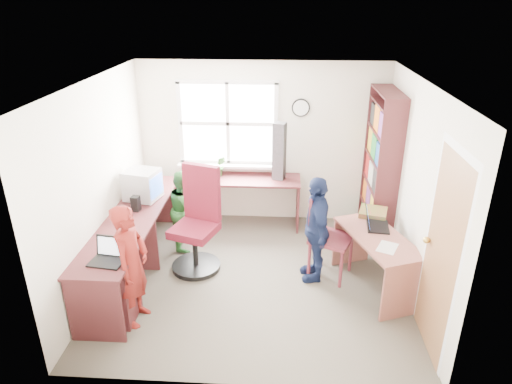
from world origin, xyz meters
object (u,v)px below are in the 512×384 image
right_desk (377,251)px  wooden_chair (325,232)px  cd_tower (279,151)px  person_red (132,266)px  potted_plant (220,166)px  swivel_chair (198,226)px  laptop_left (109,255)px  bookshelf (380,171)px  crt_monitor (142,185)px  person_green (185,209)px  l_desk (141,254)px  person_navy (316,229)px  laptop_right (374,223)px

right_desk → wooden_chair: size_ratio=1.22×
cd_tower → person_red: 2.78m
right_desk → potted_plant: potted_plant is taller
right_desk → swivel_chair: swivel_chair is taller
swivel_chair → person_red: (-0.48, -1.11, 0.10)m
right_desk → cd_tower: (-1.16, 1.56, 0.67)m
laptop_left → wooden_chair: bearing=32.5°
bookshelf → cd_tower: size_ratio=2.51×
cd_tower → swivel_chair: bearing=-113.0°
bookshelf → person_red: (-2.86, -2.04, -0.33)m
crt_monitor → laptop_left: size_ratio=1.30×
laptop_left → person_green: person_green is taller
right_desk → swivel_chair: 2.19m
l_desk → person_green: size_ratio=2.66×
crt_monitor → person_red: 1.52m
l_desk → swivel_chair: bearing=43.0°
right_desk → potted_plant: 2.63m
laptop_left → person_green: bearing=82.9°
right_desk → wooden_chair: (-0.57, 0.27, 0.08)m
bookshelf → laptop_left: (-3.07, -2.07, -0.20)m
person_green → person_navy: 1.84m
laptop_right → person_navy: person_navy is taller
laptop_left → person_red: (0.21, 0.02, -0.13)m
wooden_chair → laptop_right: 0.58m
l_desk → person_red: (0.10, -0.57, 0.22)m
l_desk → person_red: person_red is taller
crt_monitor → person_green: size_ratio=0.43×
l_desk → person_green: bearing=72.8°
swivel_chair → person_green: bearing=136.7°
bookshelf → person_green: size_ratio=1.89×
swivel_chair → potted_plant: 1.30m
potted_plant → swivel_chair: bearing=-95.5°
right_desk → person_red: person_red is taller
laptop_right → wooden_chair: bearing=91.7°
l_desk → wooden_chair: bearing=11.6°
cd_tower → person_red: (-1.47, -2.30, -0.49)m
crt_monitor → person_navy: 2.31m
l_desk → person_navy: (2.03, 0.36, 0.21)m
right_desk → person_green: 2.56m
wooden_chair → crt_monitor: crt_monitor is taller
right_desk → laptop_right: 0.34m
right_desk → laptop_right: laptop_right is taller
cd_tower → person_green: cd_tower is taller
person_green → person_navy: bearing=-117.2°
swivel_chair → person_red: size_ratio=0.98×
right_desk → wooden_chair: bearing=134.4°
crt_monitor → cd_tower: 1.96m
l_desk → swivel_chair: size_ratio=2.22×
wooden_chair → laptop_left: wooden_chair is taller
crt_monitor → laptop_left: (0.08, -1.49, -0.15)m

